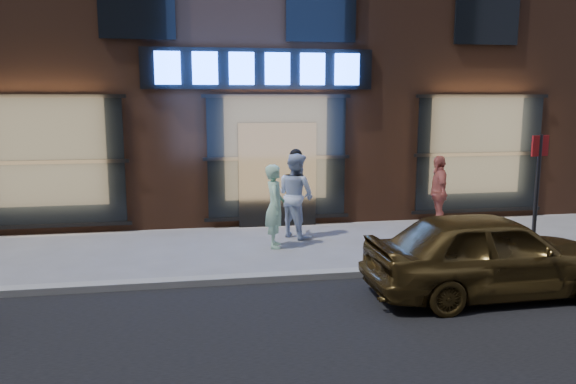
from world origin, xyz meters
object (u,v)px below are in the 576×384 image
man_bowtie (275,206)px  sign_post (537,185)px  gold_sedan (491,254)px  man_cap (296,195)px  passerby (438,192)px

man_bowtie → sign_post: (4.52, -1.77, 0.57)m
gold_sedan → sign_post: sign_post is taller
man_cap → gold_sedan: size_ratio=0.47×
passerby → sign_post: 2.89m
man_cap → passerby: man_cap is taller
passerby → man_cap: bearing=-74.3°
man_bowtie → sign_post: size_ratio=0.72×
man_bowtie → man_cap: (0.56, 0.76, 0.07)m
gold_sedan → man_cap: bearing=27.9°
passerby → gold_sedan: (-1.09, -4.30, -0.19)m
man_bowtie → gold_sedan: man_bowtie is taller
passerby → sign_post: bearing=24.2°
man_cap → sign_post: (3.96, -2.53, 0.50)m
sign_post → passerby: bearing=89.8°
passerby → sign_post: (0.61, -2.76, 0.57)m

